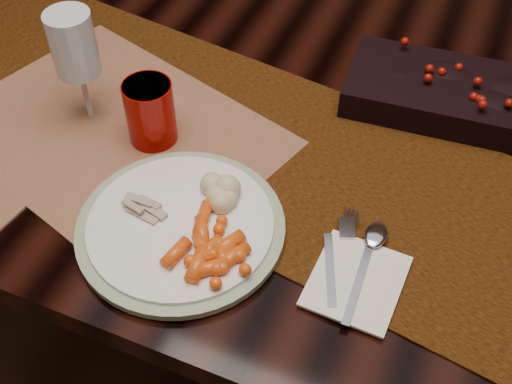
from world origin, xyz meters
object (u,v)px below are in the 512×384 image
at_px(centerpiece, 450,90).
at_px(napkin, 356,281).
at_px(turkey_shreds, 143,206).
at_px(red_cup, 150,112).
at_px(placemat_main, 114,134).
at_px(dining_table, 294,238).
at_px(dinner_plate, 181,226).
at_px(wine_glass, 80,69).
at_px(baby_carrots, 220,244).
at_px(mashed_potatoes, 218,190).

height_order(centerpiece, napkin, centerpiece).
xyz_separation_m(turkey_shreds, red_cup, (-0.07, 0.15, 0.03)).
height_order(placemat_main, red_cup, red_cup).
xyz_separation_m(centerpiece, napkin, (-0.04, -0.39, -0.03)).
bearing_deg(placemat_main, dining_table, 56.30).
bearing_deg(turkey_shreds, napkin, 1.73).
relative_size(dining_table, dinner_plate, 6.34).
distance_m(dinner_plate, red_cup, 0.20).
relative_size(centerpiece, wine_glass, 1.71).
relative_size(dining_table, placemat_main, 3.66).
bearing_deg(baby_carrots, napkin, 9.46).
height_order(centerpiece, placemat_main, centerpiece).
height_order(dinner_plate, baby_carrots, baby_carrots).
bearing_deg(centerpiece, placemat_main, -150.28).
xyz_separation_m(placemat_main, wine_glass, (-0.06, 0.02, 0.09)).
relative_size(dining_table, wine_glass, 9.50).
bearing_deg(mashed_potatoes, red_cup, 149.44).
height_order(dinner_plate, mashed_potatoes, mashed_potatoes).
xyz_separation_m(dining_table, mashed_potatoes, (-0.03, -0.27, 0.41)).
bearing_deg(turkey_shreds, dining_table, 70.50).
bearing_deg(placemat_main, dinner_plate, -17.80).
bearing_deg(napkin, baby_carrots, -168.28).
height_order(placemat_main, napkin, napkin).
relative_size(centerpiece, baby_carrots, 2.73).
relative_size(baby_carrots, napkin, 0.91).
bearing_deg(dining_table, turkey_shreds, -109.50).
xyz_separation_m(dinner_plate, mashed_potatoes, (0.03, 0.06, 0.03)).
bearing_deg(dinner_plate, turkey_shreds, 178.90).
height_order(dining_table, placemat_main, placemat_main).
bearing_deg(placemat_main, wine_glass, 175.75).
height_order(napkin, wine_glass, wine_glass).
bearing_deg(centerpiece, mashed_potatoes, -126.14).
bearing_deg(placemat_main, red_cup, 31.61).
xyz_separation_m(dinner_plate, turkey_shreds, (-0.06, 0.00, 0.02)).
bearing_deg(mashed_potatoes, centerpiece, 53.86).
distance_m(baby_carrots, turkey_shreds, 0.13).
relative_size(mashed_potatoes, napkin, 0.56).
distance_m(baby_carrots, napkin, 0.18).
xyz_separation_m(dining_table, turkey_shreds, (-0.12, -0.33, 0.40)).
relative_size(baby_carrots, mashed_potatoes, 1.63).
bearing_deg(dinner_plate, centerpiece, 54.92).
bearing_deg(centerpiece, baby_carrots, -116.82).
bearing_deg(dinner_plate, red_cup, 129.57).
relative_size(placemat_main, red_cup, 4.85).
distance_m(turkey_shreds, red_cup, 0.16).
height_order(centerpiece, baby_carrots, centerpiece).
distance_m(placemat_main, wine_glass, 0.11).
height_order(placemat_main, baby_carrots, baby_carrots).
relative_size(baby_carrots, turkey_shreds, 1.63).
height_order(dining_table, wine_glass, wine_glass).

